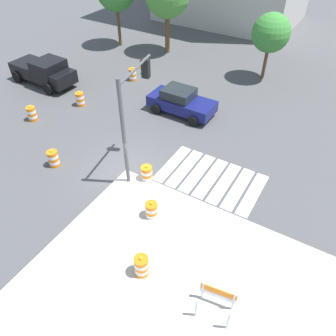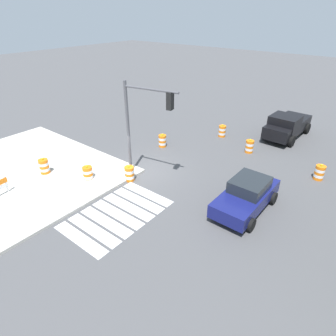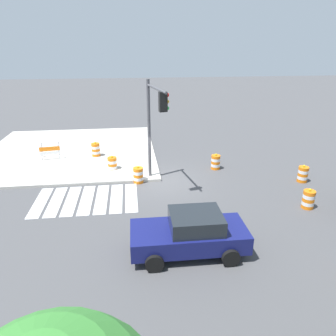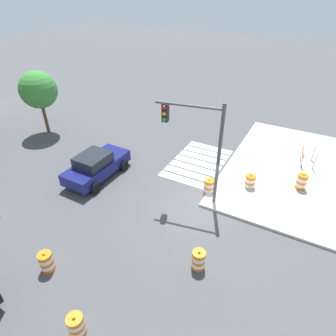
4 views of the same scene
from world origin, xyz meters
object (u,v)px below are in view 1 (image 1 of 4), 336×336
object	(u,v)px
traffic_barrel_median_near	(32,114)
traffic_barrel_on_sidewalk	(142,266)
construction_barricade	(217,298)
traffic_barrel_lane_center	(80,99)
traffic_light_pole	(133,104)
traffic_barrel_median_far	(53,158)
pickup_truck	(45,71)
street_tree_streetside_near	(271,33)
traffic_barrel_near_corner	(133,74)
sports_car	(181,101)
traffic_barrel_crosswalk_end	(152,211)
traffic_barrel_far_curb	(147,174)

from	to	relation	value
traffic_barrel_median_near	traffic_barrel_on_sidewalk	distance (m)	13.29
construction_barricade	traffic_barrel_lane_center	bearing A→B (deg)	148.88
traffic_barrel_median_near	construction_barricade	world-z (taller)	construction_barricade
traffic_barrel_median_near	traffic_light_pole	distance (m)	9.09
traffic_barrel_median_near	traffic_barrel_median_far	xyz separation A→B (m)	(4.42, -2.53, 0.00)
pickup_truck	traffic_barrel_median_far	xyz separation A→B (m)	(7.30, -6.52, -0.52)
construction_barricade	traffic_barrel_on_sidewalk	bearing A→B (deg)	-176.07
street_tree_streetside_near	traffic_barrel_near_corner	bearing A→B (deg)	-147.60
pickup_truck	traffic_barrel_on_sidewalk	distance (m)	17.75
traffic_barrel_near_corner	traffic_barrel_on_sidewalk	size ratio (longest dim) A/B	1.00
pickup_truck	traffic_barrel_median_near	xyz separation A→B (m)	(2.88, -4.00, -0.52)
sports_car	traffic_barrel_near_corner	distance (m)	5.83
traffic_barrel_median_near	traffic_barrel_lane_center	world-z (taller)	same
traffic_barrel_near_corner	street_tree_streetside_near	xyz separation A→B (m)	(8.36, 5.30, 2.95)
traffic_barrel_lane_center	traffic_light_pole	bearing A→B (deg)	-26.03
traffic_barrel_median_far	construction_barricade	bearing A→B (deg)	-14.83
traffic_barrel_median_far	traffic_light_pole	distance (m)	5.64
traffic_barrel_crosswalk_end	construction_barricade	distance (m)	4.84
traffic_barrel_median_near	pickup_truck	bearing A→B (deg)	125.81
traffic_barrel_on_sidewalk	traffic_barrel_lane_center	bearing A→B (deg)	141.67
traffic_barrel_crosswalk_end	traffic_barrel_median_near	xyz separation A→B (m)	(-10.85, 2.96, 0.00)
construction_barricade	traffic_light_pole	distance (m)	8.82
traffic_barrel_median_far	traffic_light_pole	size ratio (longest dim) A/B	0.19
pickup_truck	traffic_barrel_near_corner	world-z (taller)	pickup_truck
traffic_barrel_median_near	traffic_barrel_near_corner	bearing A→B (deg)	73.88
traffic_barrel_far_curb	pickup_truck	bearing A→B (deg)	157.58
traffic_barrel_median_far	sports_car	bearing A→B (deg)	68.34
traffic_barrel_crosswalk_end	traffic_barrel_lane_center	world-z (taller)	same
traffic_barrel_median_far	traffic_barrel_far_curb	world-z (taller)	same
pickup_truck	traffic_barrel_lane_center	xyz separation A→B (m)	(4.25, -1.08, -0.52)
sports_car	traffic_barrel_median_near	size ratio (longest dim) A/B	4.24
traffic_barrel_far_curb	construction_barricade	size ratio (longest dim) A/B	0.77
traffic_light_pole	traffic_barrel_near_corner	bearing A→B (deg)	126.68
pickup_truck	traffic_barrel_crosswalk_end	size ratio (longest dim) A/B	5.14
traffic_barrel_median_near	traffic_barrel_far_curb	bearing A→B (deg)	-6.36
traffic_barrel_median_near	construction_barricade	xyz separation A→B (m)	(15.05, -5.34, 0.27)
pickup_truck	traffic_barrel_crosswalk_end	world-z (taller)	pickup_truck
traffic_barrel_crosswalk_end	traffic_barrel_median_far	bearing A→B (deg)	176.18
pickup_truck	traffic_barrel_median_far	bearing A→B (deg)	-41.78
sports_car	traffic_barrel_near_corner	size ratio (longest dim) A/B	4.24
traffic_barrel_far_curb	traffic_barrel_on_sidewalk	world-z (taller)	traffic_barrel_on_sidewalk
construction_barricade	street_tree_streetside_near	size ratio (longest dim) A/B	0.28
traffic_barrel_far_curb	traffic_light_pole	world-z (taller)	traffic_light_pole
pickup_truck	street_tree_streetside_near	bearing A→B (deg)	33.88
traffic_barrel_crosswalk_end	construction_barricade	xyz separation A→B (m)	(4.20, -2.39, 0.27)
traffic_barrel_far_curb	construction_barricade	world-z (taller)	construction_barricade
pickup_truck	traffic_barrel_median_near	world-z (taller)	pickup_truck
traffic_light_pole	street_tree_streetside_near	world-z (taller)	traffic_light_pole
traffic_barrel_crosswalk_end	traffic_barrel_on_sidewalk	bearing A→B (deg)	-64.63
construction_barricade	street_tree_streetside_near	xyz separation A→B (m)	(-4.45, 18.39, 2.68)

